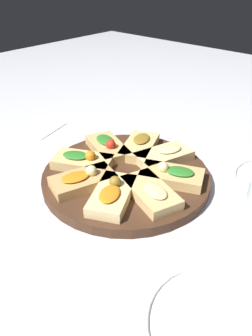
# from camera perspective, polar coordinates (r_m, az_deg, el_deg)

# --- Properties ---
(ground_plane) EXTENTS (3.00, 3.00, 0.00)m
(ground_plane) POSITION_cam_1_polar(r_m,az_deg,el_deg) (0.85, 0.00, -2.16)
(ground_plane) COLOR silver
(serving_board) EXTENTS (0.43, 0.43, 0.03)m
(serving_board) POSITION_cam_1_polar(r_m,az_deg,el_deg) (0.85, 0.00, -1.45)
(serving_board) COLOR #422819
(serving_board) RESTS_ON ground_plane
(focaccia_slice_0) EXTENTS (0.17, 0.12, 0.03)m
(focaccia_slice_0) POSITION_cam_1_polar(r_m,az_deg,el_deg) (0.89, 6.65, 2.16)
(focaccia_slice_0) COLOR #E5C689
(focaccia_slice_0) RESTS_ON serving_board
(focaccia_slice_1) EXTENTS (0.17, 0.13, 0.03)m
(focaccia_slice_1) POSITION_cam_1_polar(r_m,az_deg,el_deg) (0.93, 2.39, 3.81)
(focaccia_slice_1) COLOR #DBB775
(focaccia_slice_1) RESTS_ON serving_board
(focaccia_slice_2) EXTENTS (0.13, 0.17, 0.05)m
(focaccia_slice_2) POSITION_cam_1_polar(r_m,az_deg,el_deg) (0.92, -3.21, 3.67)
(focaccia_slice_2) COLOR tan
(focaccia_slice_2) RESTS_ON serving_board
(focaccia_slice_3) EXTENTS (0.14, 0.17, 0.05)m
(focaccia_slice_3) POSITION_cam_1_polar(r_m,az_deg,el_deg) (0.86, -7.56, 1.23)
(focaccia_slice_3) COLOR #DBB775
(focaccia_slice_3) RESTS_ON serving_board
(focaccia_slice_4) EXTENTS (0.17, 0.12, 0.05)m
(focaccia_slice_4) POSITION_cam_1_polar(r_m,az_deg,el_deg) (0.79, -7.49, -2.07)
(focaccia_slice_4) COLOR tan
(focaccia_slice_4) RESTS_ON serving_board
(focaccia_slice_5) EXTENTS (0.17, 0.14, 0.05)m
(focaccia_slice_5) POSITION_cam_1_polar(r_m,az_deg,el_deg) (0.74, -2.42, -4.58)
(focaccia_slice_5) COLOR #E5C689
(focaccia_slice_5) RESTS_ON serving_board
(focaccia_slice_6) EXTENTS (0.13, 0.17, 0.03)m
(focaccia_slice_6) POSITION_cam_1_polar(r_m,az_deg,el_deg) (0.75, 4.34, -4.25)
(focaccia_slice_6) COLOR #DBB775
(focaccia_slice_6) RESTS_ON serving_board
(focaccia_slice_7) EXTENTS (0.13, 0.17, 0.05)m
(focaccia_slice_7) POSITION_cam_1_polar(r_m,az_deg,el_deg) (0.81, 7.97, -1.22)
(focaccia_slice_7) COLOR tan
(focaccia_slice_7) RESTS_ON serving_board
(plate_right) EXTENTS (0.25, 0.25, 0.02)m
(plate_right) POSITION_cam_1_polar(r_m,az_deg,el_deg) (0.58, 16.37, -25.24)
(plate_right) COLOR white
(plate_right) RESTS_ON ground_plane
(napkin_stack) EXTENTS (0.16, 0.15, 0.01)m
(napkin_stack) POSITION_cam_1_polar(r_m,az_deg,el_deg) (1.16, -14.66, 6.85)
(napkin_stack) COLOR white
(napkin_stack) RESTS_ON ground_plane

